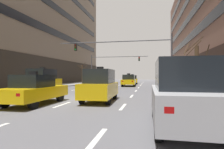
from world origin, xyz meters
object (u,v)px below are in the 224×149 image
taxi_driving_2 (100,85)px  pedestrian_1 (214,82)px  street_tree_2 (197,68)px  pedestrian_0 (185,81)px  traffic_signal_0 (131,51)px  taxi_driving_1 (42,81)px  taxi_driving_3 (129,80)px  traffic_signal_1 (110,62)px  street_tree_0 (82,73)px  street_tree_1 (167,69)px  taxi_driving_4 (35,90)px  car_parked_0 (183,94)px  taxi_driving_0 (132,80)px  taxi_driving_5 (103,78)px

taxi_driving_2 → pedestrian_1: 10.06m
street_tree_2 → pedestrian_0: 3.57m
traffic_signal_0 → pedestrian_0: 6.84m
taxi_driving_1 → taxi_driving_3: size_ratio=1.01×
traffic_signal_0 → traffic_signal_1: size_ratio=1.12×
traffic_signal_1 → street_tree_0: (-5.09, -2.56, -2.14)m
traffic_signal_1 → street_tree_1: 11.59m
traffic_signal_0 → street_tree_0: bearing=128.5°
taxi_driving_1 → street_tree_2: size_ratio=1.01×
taxi_driving_1 → taxi_driving_4: bearing=-60.9°
taxi_driving_1 → traffic_signal_0: bearing=33.7°
traffic_signal_0 → pedestrian_1: traffic_signal_0 is taller
car_parked_0 → street_tree_1: (2.52, 31.70, 1.77)m
car_parked_0 → street_tree_1: 31.85m
traffic_signal_0 → street_tree_1: size_ratio=2.42×
taxi_driving_1 → traffic_signal_0: size_ratio=0.35×
taxi_driving_0 → taxi_driving_3: (0.09, -7.19, 0.04)m
taxi_driving_4 → pedestrian_0: 13.37m
street_tree_1 → street_tree_2: (0.05, -22.63, -0.64)m
taxi_driving_3 → taxi_driving_0: bearing=90.7°
taxi_driving_3 → pedestrian_1: (8.29, -10.74, 0.24)m
street_tree_1 → taxi_driving_3: bearing=-122.4°
pedestrian_1 → traffic_signal_1: bearing=122.7°
car_parked_0 → street_tree_0: street_tree_0 is taller
traffic_signal_0 → taxi_driving_0: bearing=94.4°
taxi_driving_4 → car_parked_0: size_ratio=1.02×
car_parked_0 → taxi_driving_4: bearing=156.2°
pedestrian_1 → traffic_signal_0: bearing=150.0°
taxi_driving_0 → taxi_driving_1: 20.16m
taxi_driving_4 → street_tree_2: (9.88, 5.85, 1.36)m
street_tree_0 → pedestrian_1: bearing=-44.6°
taxi_driving_2 → taxi_driving_3: taxi_driving_2 is taller
taxi_driving_0 → traffic_signal_1: 6.63m
pedestrian_0 → street_tree_1: bearing=89.5°
pedestrian_0 → taxi_driving_2: bearing=-131.1°
car_parked_0 → traffic_signal_0: bearing=101.4°
traffic_signal_1 → street_tree_2: (11.53, -22.34, -2.14)m
taxi_driving_3 → pedestrian_0: taxi_driving_3 is taller
taxi_driving_1 → street_tree_0: street_tree_0 is taller
taxi_driving_0 → street_tree_2: bearing=-71.3°
traffic_signal_0 → taxi_driving_4: bearing=-110.1°
traffic_signal_1 → taxi_driving_5: bearing=135.3°
taxi_driving_0 → taxi_driving_4: size_ratio=1.00×
taxi_driving_4 → street_tree_1: 30.19m
taxi_driving_3 → pedestrian_1: bearing=-52.3°
car_parked_0 → taxi_driving_0: bearing=98.1°
taxi_driving_0 → taxi_driving_3: 7.19m
car_parked_0 → taxi_driving_1: bearing=138.3°
street_tree_0 → taxi_driving_5: bearing=55.8°
traffic_signal_0 → taxi_driving_2: bearing=-95.9°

